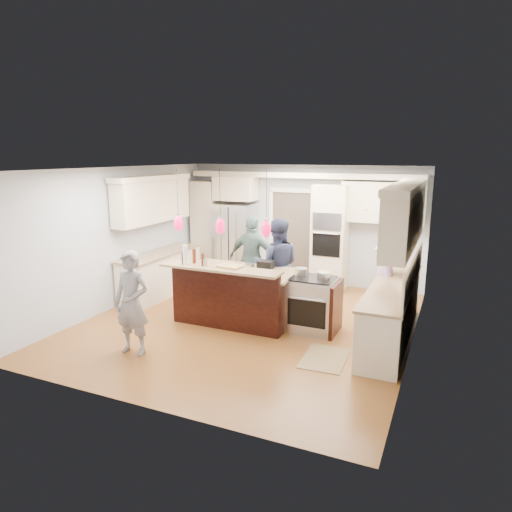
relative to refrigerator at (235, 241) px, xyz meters
The scene contains 23 objects.
ground_plane 3.19m from the refrigerator, 59.58° to the right, with size 6.00×6.00×0.00m, color brown.
room_shell 3.20m from the refrigerator, 59.58° to the right, with size 5.54×6.04×2.72m.
refrigerator is the anchor object (origin of this frame).
oven_column 2.31m from the refrigerator, ahead, with size 0.72×0.69×2.30m.
back_upper_cabinets 1.12m from the refrigerator, ahead, with size 5.30×0.61×2.54m.
right_counter_run 4.63m from the refrigerator, 30.36° to the right, with size 0.64×3.10×2.51m.
left_cabinets 2.05m from the refrigerator, 115.94° to the right, with size 0.64×2.30×2.51m.
kitchen_island 2.91m from the refrigerator, 63.12° to the right, with size 2.10×1.46×1.12m.
island_range 3.71m from the refrigerator, 42.59° to the right, with size 0.82×0.71×0.92m.
pendant_lights 3.53m from the refrigerator, 67.57° to the right, with size 1.75×0.15×1.03m.
person_bar_end 4.47m from the refrigerator, 83.77° to the right, with size 0.57×0.37×1.57m, color gray.
person_far_left 2.51m from the refrigerator, 45.45° to the right, with size 0.86×0.67×1.78m, color #272F4D.
person_far_right 1.70m from the refrigerator, 51.72° to the right, with size 1.01×0.42×1.72m, color #4A6864.
person_range_side 4.14m from the refrigerator, 23.34° to the right, with size 0.99×0.57×1.54m, color #A587B6.
floor_rug 4.82m from the refrigerator, 47.71° to the right, with size 0.62×0.90×0.01m, color #927B4F.
water_bottle 3.34m from the refrigerator, 78.23° to the right, with size 0.08×0.08×0.33m, color silver.
beer_bottle_a 3.21m from the refrigerator, 76.26° to the right, with size 0.06×0.06×0.25m, color #4E1C0E.
beer_bottle_b 3.32m from the refrigerator, 79.03° to the right, with size 0.05×0.05×0.21m, color #4E1C0E.
beer_bottle_c 3.37m from the refrigerator, 72.87° to the right, with size 0.05×0.05×0.21m, color #4E1C0E.
drink_can 3.43m from the refrigerator, 71.88° to the right, with size 0.07×0.07×0.13m, color #B7B7BC.
cutting_board 3.43m from the refrigerator, 65.02° to the right, with size 0.39×0.28×0.03m, color tan.
pot_large 3.44m from the refrigerator, 44.75° to the right, with size 0.22×0.22×0.13m, color #B7B7BC.
pot_small 3.76m from the refrigerator, 40.73° to the right, with size 0.22×0.22×0.11m, color #B7B7BC.
Camera 1 is at (3.21, -6.94, 2.94)m, focal length 32.00 mm.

